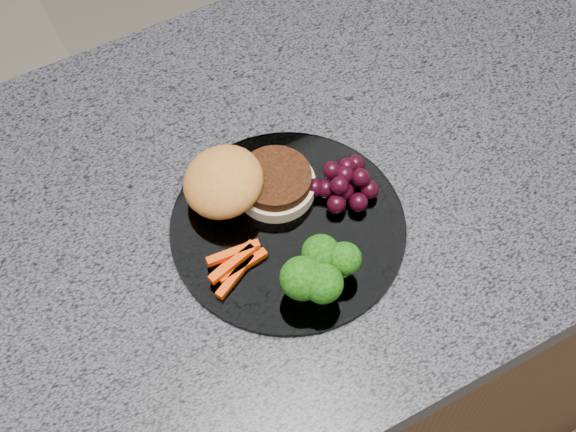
% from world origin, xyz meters
% --- Properties ---
extents(island_cabinet, '(1.20, 0.60, 0.86)m').
position_xyz_m(island_cabinet, '(0.00, 0.00, 0.43)').
color(island_cabinet, '#50371B').
rests_on(island_cabinet, ground).
extents(countertop, '(1.20, 0.60, 0.04)m').
position_xyz_m(countertop, '(0.00, 0.00, 0.88)').
color(countertop, '#50515B').
rests_on(countertop, island_cabinet).
extents(plate, '(0.26, 0.26, 0.01)m').
position_xyz_m(plate, '(0.01, -0.06, 0.90)').
color(plate, white).
rests_on(plate, countertop).
extents(burger, '(0.15, 0.11, 0.05)m').
position_xyz_m(burger, '(-0.02, 0.00, 0.93)').
color(burger, beige).
rests_on(burger, plate).
extents(carrot_sticks, '(0.07, 0.05, 0.02)m').
position_xyz_m(carrot_sticks, '(-0.07, -0.08, 0.91)').
color(carrot_sticks, '#EE4103').
rests_on(carrot_sticks, plate).
extents(broccoli, '(0.09, 0.07, 0.06)m').
position_xyz_m(broccoli, '(-0.00, -0.14, 0.94)').
color(broccoli, '#5F9737').
rests_on(broccoli, plate).
extents(grape_bunch, '(0.08, 0.07, 0.04)m').
position_xyz_m(grape_bunch, '(0.08, -0.05, 0.92)').
color(grape_bunch, black).
rests_on(grape_bunch, plate).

